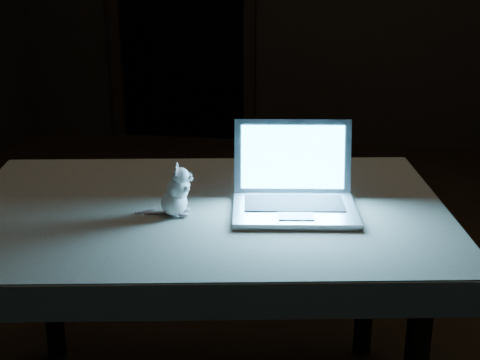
# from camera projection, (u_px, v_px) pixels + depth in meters

# --- Properties ---
(floor) EXTENTS (5.00, 5.00, 0.00)m
(floor) POSITION_uv_depth(u_px,v_px,m) (309.00, 323.00, 2.68)
(floor) COLOR black
(floor) RESTS_ON ground
(table) EXTENTS (1.40, 1.03, 0.68)m
(table) POSITION_uv_depth(u_px,v_px,m) (207.00, 315.00, 2.07)
(table) COLOR black
(table) RESTS_ON floor
(tablecloth) EXTENTS (1.54, 1.21, 0.09)m
(tablecloth) POSITION_uv_depth(u_px,v_px,m) (212.00, 225.00, 1.95)
(tablecloth) COLOR #B8B098
(tablecloth) RESTS_ON table
(laptop) EXTENTS (0.38, 0.34, 0.23)m
(laptop) POSITION_uv_depth(u_px,v_px,m) (296.00, 174.00, 1.87)
(laptop) COLOR #B6B7BA
(laptop) RESTS_ON tablecloth
(plush_mouse) EXTENTS (0.13, 0.13, 0.14)m
(plush_mouse) POSITION_uv_depth(u_px,v_px,m) (174.00, 190.00, 1.88)
(plush_mouse) COLOR white
(plush_mouse) RESTS_ON tablecloth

